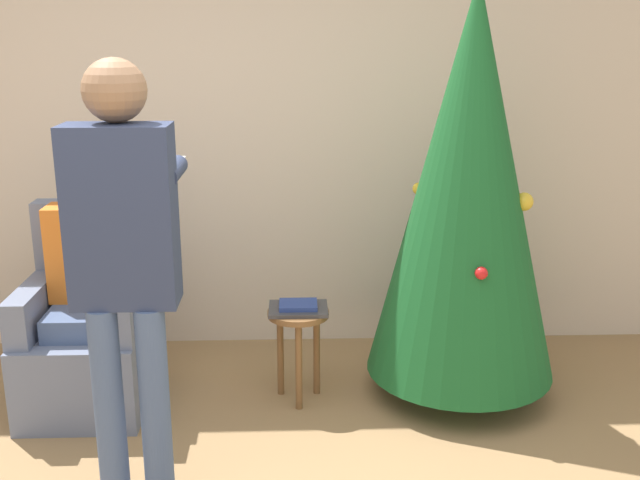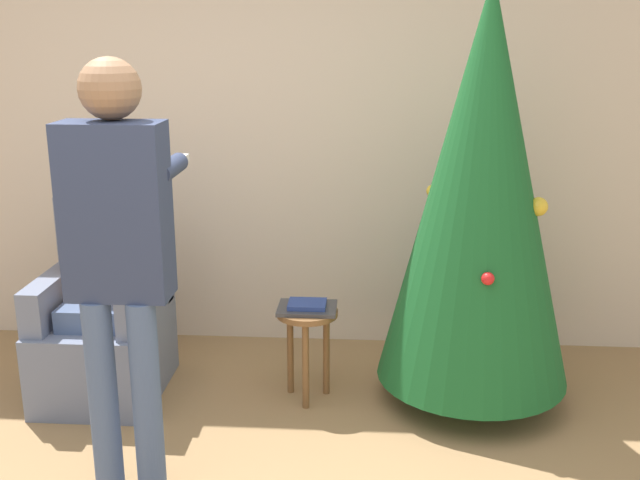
{
  "view_description": "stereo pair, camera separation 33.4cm",
  "coord_description": "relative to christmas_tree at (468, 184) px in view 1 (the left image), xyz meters",
  "views": [
    {
      "loc": [
        0.34,
        -2.27,
        1.93
      ],
      "look_at": [
        0.46,
        0.95,
        1.02
      ],
      "focal_mm": 42.0,
      "sensor_mm": 36.0,
      "label": 1
    },
    {
      "loc": [
        0.68,
        -2.26,
        1.93
      ],
      "look_at": [
        0.46,
        0.95,
        1.02
      ],
      "focal_mm": 42.0,
      "sensor_mm": 36.0,
      "label": 2
    }
  ],
  "objects": [
    {
      "name": "side_stool",
      "position": [
        -0.87,
        -0.04,
        -0.77
      ],
      "size": [
        0.32,
        0.32,
        0.51
      ],
      "color": "brown",
      "rests_on": "ground_plane"
    },
    {
      "name": "christmas_tree",
      "position": [
        0.0,
        0.0,
        0.0
      ],
      "size": [
        0.99,
        0.99,
        2.19
      ],
      "color": "brown",
      "rests_on": "ground_plane"
    },
    {
      "name": "armchair",
      "position": [
        -1.98,
        0.0,
        -0.81
      ],
      "size": [
        0.61,
        0.72,
        1.04
      ],
      "color": "slate",
      "rests_on": "ground_plane"
    },
    {
      "name": "book",
      "position": [
        -0.87,
        -0.04,
        -0.63
      ],
      "size": [
        0.2,
        0.15,
        0.02
      ],
      "color": "navy",
      "rests_on": "laptop"
    },
    {
      "name": "person_standing",
      "position": [
        -1.55,
        -0.92,
        -0.06
      ],
      "size": [
        0.43,
        0.57,
        1.83
      ],
      "color": "#475B84",
      "rests_on": "ground_plane"
    },
    {
      "name": "laptop",
      "position": [
        -0.87,
        -0.04,
        -0.65
      ],
      "size": [
        0.31,
        0.23,
        0.02
      ],
      "color": "#38383D",
      "rests_on": "side_stool"
    },
    {
      "name": "person_seated",
      "position": [
        -1.98,
        -0.03,
        -0.47
      ],
      "size": [
        0.36,
        0.46,
        1.26
      ],
      "color": "#475B84",
      "rests_on": "ground_plane"
    },
    {
      "name": "wall_back",
      "position": [
        -1.23,
        0.79,
        0.18
      ],
      "size": [
        8.0,
        0.06,
        2.7
      ],
      "color": "beige",
      "rests_on": "ground_plane"
    }
  ]
}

